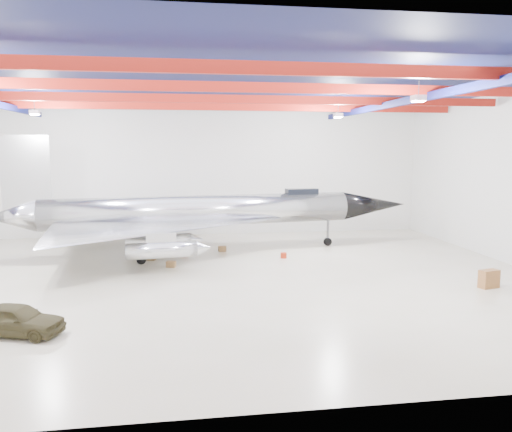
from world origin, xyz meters
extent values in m
plane|color=#BEB597|center=(0.00, 0.00, 0.00)|extent=(40.00, 40.00, 0.00)
plane|color=silver|center=(0.00, 15.00, 5.50)|extent=(40.00, 0.00, 40.00)
plane|color=#0A0F38|center=(0.00, 0.00, 11.00)|extent=(40.00, 40.00, 0.00)
cube|color=maroon|center=(0.00, -9.00, 10.40)|extent=(39.50, 0.25, 0.50)
cube|color=maroon|center=(0.00, -3.00, 10.40)|extent=(39.50, 0.25, 0.50)
cube|color=maroon|center=(0.00, 3.00, 10.40)|extent=(39.50, 0.25, 0.50)
cube|color=maroon|center=(0.00, 9.00, 10.40)|extent=(39.50, 0.25, 0.50)
cube|color=#0D1352|center=(12.00, 0.00, 10.10)|extent=(0.25, 29.50, 0.40)
cube|color=silver|center=(10.00, -6.00, 9.70)|extent=(0.55, 0.55, 0.25)
cube|color=silver|center=(-10.00, 6.00, 9.70)|extent=(0.55, 0.55, 0.25)
cube|color=silver|center=(10.00, 6.00, 9.70)|extent=(0.55, 0.55, 0.25)
cylinder|color=silver|center=(0.49, 7.35, 3.03)|extent=(21.73, 4.58, 2.16)
cone|color=black|center=(13.92, 8.87, 3.03)|extent=(5.62, 2.76, 2.16)
cone|color=silver|center=(-11.87, 5.95, 3.03)|extent=(3.47, 2.51, 2.16)
cube|color=silver|center=(-10.79, 6.07, 5.84)|extent=(3.02, 0.47, 4.87)
cube|color=black|center=(8.01, 8.20, 4.16)|extent=(2.46, 1.13, 0.54)
cylinder|color=silver|center=(-2.07, 1.07, 1.51)|extent=(4.19, 1.43, 0.97)
cylinder|color=silver|center=(-2.37, 3.76, 1.51)|extent=(4.19, 1.43, 0.97)
cylinder|color=silver|center=(-3.10, 10.21, 1.51)|extent=(4.19, 1.43, 0.97)
cylinder|color=silver|center=(-3.40, 12.89, 1.51)|extent=(4.19, 1.43, 0.97)
cylinder|color=#59595B|center=(10.16, 8.45, 0.97)|extent=(0.19, 0.19, 1.95)
cylinder|color=black|center=(10.16, 8.45, 0.30)|extent=(0.63, 0.30, 0.61)
cylinder|color=#59595B|center=(-3.50, 4.18, 0.97)|extent=(0.19, 0.19, 1.95)
cylinder|color=black|center=(-3.50, 4.18, 0.30)|extent=(0.63, 0.30, 0.61)
cylinder|color=#59595B|center=(-4.11, 9.55, 0.97)|extent=(0.19, 0.19, 1.95)
cylinder|color=black|center=(-4.11, 9.55, 0.30)|extent=(0.63, 0.30, 0.61)
imported|color=#3A341D|center=(-7.44, -7.66, 0.65)|extent=(4.07, 2.59, 1.29)
cube|color=brown|center=(15.37, -4.11, 0.49)|extent=(1.17, 0.78, 0.98)
cube|color=olive|center=(-2.95, 5.36, 0.19)|extent=(0.65, 0.57, 0.39)
cube|color=#AA2911|center=(-0.70, 6.50, 0.14)|extent=(0.44, 0.37, 0.28)
cube|color=olive|center=(1.98, 7.48, 0.19)|extent=(0.58, 0.48, 0.38)
cube|color=#59595B|center=(-4.83, 8.39, 0.12)|extent=(0.38, 0.33, 0.24)
cylinder|color=#AA2911|center=(5.94, 4.63, 0.19)|extent=(0.47, 0.47, 0.38)
cube|color=olive|center=(-1.59, 3.09, 0.19)|extent=(0.65, 0.58, 0.38)
camera|label=1|loc=(-0.74, -27.99, 7.43)|focal=35.00mm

